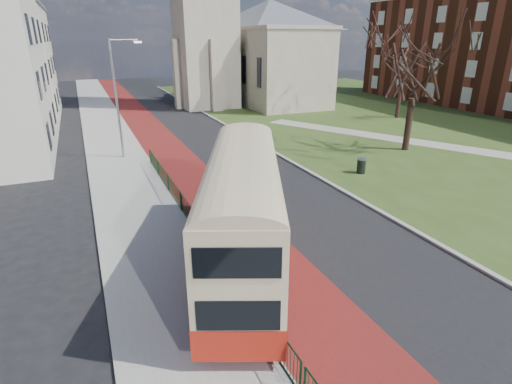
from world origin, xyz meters
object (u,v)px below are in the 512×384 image
bus (243,208)px  winter_tree_near (418,54)px  streetlamp (118,93)px  litter_bin (361,166)px  winter_tree_far (403,64)px

bus → winter_tree_near: (17.85, 10.81, 4.55)m
streetlamp → bus: size_ratio=0.76×
winter_tree_near → litter_bin: size_ratio=10.62×
bus → winter_tree_near: 21.36m
streetlamp → winter_tree_near: size_ratio=0.79×
winter_tree_near → litter_bin: bearing=-153.5°
streetlamp → litter_bin: streetlamp is taller
bus → winter_tree_near: bearing=54.4°
streetlamp → winter_tree_far: streetlamp is taller
winter_tree_near → litter_bin: winter_tree_near is taller
streetlamp → litter_bin: bearing=-35.7°
winter_tree_far → bus: bearing=-141.0°
winter_tree_near → streetlamp: bearing=162.8°
bus → litter_bin: (11.06, 7.43, -1.96)m
litter_bin → bus: bearing=-146.1°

